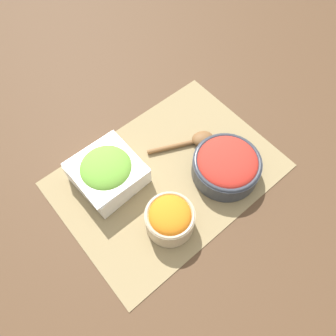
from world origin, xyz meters
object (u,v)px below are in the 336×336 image
(lettuce_bowl, at_px, (107,172))
(tomato_bowl, at_px, (227,165))
(wooden_spoon, at_px, (196,140))
(carrot_bowl, at_px, (170,218))

(lettuce_bowl, xyz_separation_m, tomato_bowl, (-0.24, 0.17, -0.00))
(wooden_spoon, bearing_deg, tomato_bowl, 87.44)
(lettuce_bowl, distance_m, wooden_spoon, 0.25)
(lettuce_bowl, xyz_separation_m, wooden_spoon, (-0.24, 0.06, -0.03))
(carrot_bowl, height_order, wooden_spoon, carrot_bowl)
(wooden_spoon, bearing_deg, lettuce_bowl, -13.18)
(lettuce_bowl, relative_size, wooden_spoon, 0.90)
(tomato_bowl, distance_m, wooden_spoon, 0.12)
(lettuce_bowl, relative_size, tomato_bowl, 0.93)
(lettuce_bowl, height_order, tomato_bowl, lettuce_bowl)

